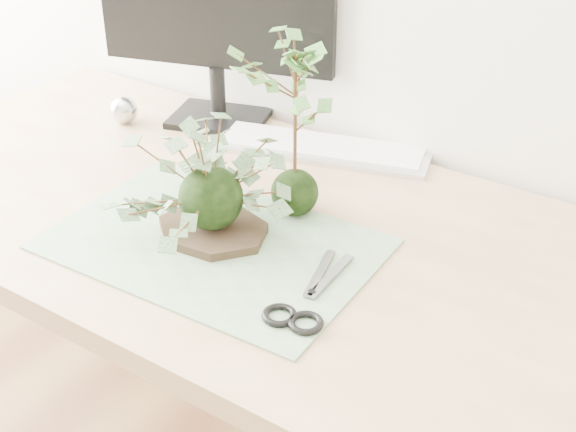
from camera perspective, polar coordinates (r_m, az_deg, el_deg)
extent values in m
cube|color=tan|center=(1.31, -0.72, -1.77)|extent=(1.60, 0.70, 0.04)
cube|color=tan|center=(2.11, -12.81, -0.45)|extent=(0.06, 0.06, 0.70)
cube|color=gray|center=(1.26, -5.34, -1.99)|extent=(0.52, 0.35, 0.00)
cylinder|color=black|center=(1.28, -5.37, -0.98)|extent=(0.21, 0.21, 0.01)
sphere|color=black|center=(1.25, -5.50, 1.29)|extent=(0.10, 0.10, 0.10)
sphere|color=black|center=(1.32, 0.48, 1.69)|extent=(0.08, 0.08, 0.08)
cylinder|color=#452A14|center=(1.27, 0.50, 6.18)|extent=(0.01, 0.01, 0.19)
cube|color=silver|center=(1.54, 2.42, 4.77)|extent=(0.43, 0.24, 0.01)
cube|color=silver|center=(1.54, 2.43, 5.03)|extent=(0.40, 0.20, 0.01)
cube|color=black|center=(1.67, -4.93, 6.93)|extent=(0.22, 0.19, 0.01)
cylinder|color=black|center=(1.65, -5.02, 8.79)|extent=(0.03, 0.03, 0.10)
sphere|color=silver|center=(1.69, -11.60, 7.42)|extent=(0.06, 0.06, 0.06)
cube|color=gray|center=(1.18, 2.71, -4.24)|extent=(0.04, 0.12, 0.00)
cube|color=gray|center=(1.18, 3.44, -4.52)|extent=(0.02, 0.12, 0.00)
torus|color=black|center=(1.11, -0.93, -6.82)|extent=(0.06, 0.06, 0.01)
torus|color=black|center=(1.09, 0.79, -7.54)|extent=(0.06, 0.06, 0.01)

